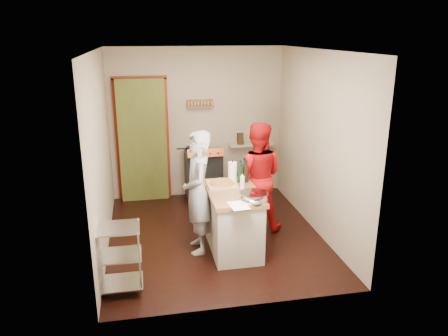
{
  "coord_description": "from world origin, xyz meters",
  "views": [
    {
      "loc": [
        -0.96,
        -5.68,
        2.82
      ],
      "look_at": [
        0.14,
        0.0,
        1.01
      ],
      "focal_mm": 35.0,
      "sensor_mm": 36.0,
      "label": 1
    }
  ],
  "objects_px": {
    "stove": "(203,175)",
    "person_stripe": "(198,193)",
    "person_red": "(257,176)",
    "island": "(233,218)",
    "wire_shelving": "(119,256)"
  },
  "relations": [
    {
      "from": "stove",
      "to": "person_stripe",
      "type": "relative_size",
      "value": 0.61
    },
    {
      "from": "person_red",
      "to": "island",
      "type": "bearing_deg",
      "value": 70.45
    },
    {
      "from": "stove",
      "to": "wire_shelving",
      "type": "distance_m",
      "value": 2.94
    },
    {
      "from": "island",
      "to": "person_stripe",
      "type": "height_order",
      "value": "person_stripe"
    },
    {
      "from": "stove",
      "to": "person_red",
      "type": "bearing_deg",
      "value": -64.4
    },
    {
      "from": "person_stripe",
      "to": "island",
      "type": "bearing_deg",
      "value": 81.93
    },
    {
      "from": "person_stripe",
      "to": "person_red",
      "type": "bearing_deg",
      "value": 120.59
    },
    {
      "from": "wire_shelving",
      "to": "person_stripe",
      "type": "bearing_deg",
      "value": 39.21
    },
    {
      "from": "wire_shelving",
      "to": "person_red",
      "type": "xyz_separation_m",
      "value": [
        1.93,
        1.36,
        0.37
      ]
    },
    {
      "from": "island",
      "to": "wire_shelving",
      "type": "bearing_deg",
      "value": -152.95
    },
    {
      "from": "person_stripe",
      "to": "person_red",
      "type": "relative_size",
      "value": 1.02
    },
    {
      "from": "person_stripe",
      "to": "stove",
      "type": "bearing_deg",
      "value": 169.92
    },
    {
      "from": "stove",
      "to": "island",
      "type": "xyz_separation_m",
      "value": [
        0.13,
        -1.88,
        -0.0
      ]
    },
    {
      "from": "wire_shelving",
      "to": "island",
      "type": "xyz_separation_m",
      "value": [
        1.46,
        0.74,
        0.01
      ]
    },
    {
      "from": "wire_shelving",
      "to": "person_stripe",
      "type": "relative_size",
      "value": 0.49
    }
  ]
}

